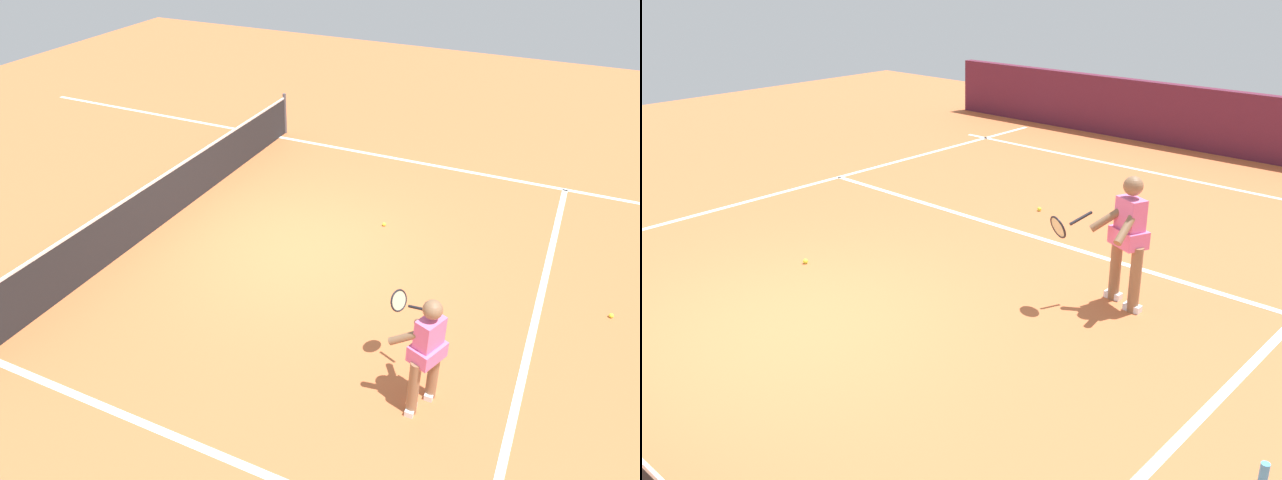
% 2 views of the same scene
% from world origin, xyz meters
% --- Properties ---
extents(ground_plane, '(27.42, 27.42, 0.00)m').
position_xyz_m(ground_plane, '(0.00, 0.00, 0.00)').
color(ground_plane, '#C66638').
extents(court_back_wall, '(13.17, 0.24, 1.31)m').
position_xyz_m(court_back_wall, '(0.00, -10.24, 0.65)').
color(court_back_wall, '#561E33').
rests_on(court_back_wall, ground).
extents(baseline_marking, '(9.17, 0.10, 0.01)m').
position_xyz_m(baseline_marking, '(0.00, -8.04, 0.00)').
color(baseline_marking, white).
rests_on(baseline_marking, ground).
extents(service_line_marking, '(8.17, 0.10, 0.01)m').
position_xyz_m(service_line_marking, '(0.00, -3.86, 0.00)').
color(service_line_marking, white).
rests_on(service_line_marking, ground).
extents(tennis_player, '(1.01, 0.85, 1.55)m').
position_xyz_m(tennis_player, '(-2.44, -2.80, 0.85)').
color(tennis_player, '#8C6647').
rests_on(tennis_player, ground).
extents(tennis_ball_near, '(0.07, 0.07, 0.07)m').
position_xyz_m(tennis_ball_near, '(1.25, -1.05, 0.03)').
color(tennis_ball_near, '#D1E533').
rests_on(tennis_ball_near, ground).
extents(tennis_ball_mid, '(0.07, 0.07, 0.07)m').
position_xyz_m(tennis_ball_mid, '(0.22, -4.83, 0.03)').
color(tennis_ball_mid, '#D1E533').
rests_on(tennis_ball_mid, ground).
extents(water_bottle, '(0.07, 0.07, 0.24)m').
position_xyz_m(water_bottle, '(-4.82, -0.81, 0.12)').
color(water_bottle, '#4C9EE5').
rests_on(water_bottle, ground).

